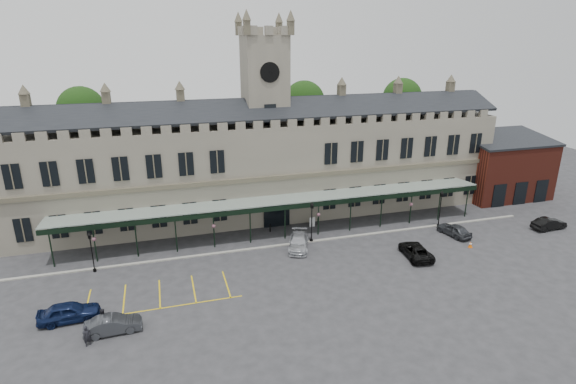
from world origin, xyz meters
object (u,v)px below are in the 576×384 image
object	(u,v)px
lamp_post_left	(91,249)
person_a	(87,336)
station_building	(266,165)
car_left_b	(113,325)
car_left_a	(69,312)
car_right_a	(454,230)
traffic_cone	(470,245)
lamp_post_right	(440,206)
lamp_post_mid	(312,219)
sign_board	(312,222)
car_right_b	(549,224)
person_b	(103,319)
car_taxi	(299,242)
clock_tower	(265,112)
car_van	(416,251)

from	to	relation	value
lamp_post_left	person_a	xyz separation A→B (m)	(0.81, -11.91, -1.66)
station_building	car_left_b	size ratio (longest dim) A/B	14.12
car_left_a	person_a	xyz separation A→B (m)	(1.80, -3.77, 0.02)
car_left_b	car_right_a	bearing A→B (deg)	-79.86
station_building	traffic_cone	xyz separation A→B (m)	(18.79, -16.62, -6.13)
station_building	lamp_post_right	world-z (taller)	station_building
lamp_post_left	car_right_a	world-z (taller)	lamp_post_left
lamp_post_mid	car_left_a	distance (m)	25.19
sign_board	person_a	xyz separation A→B (m)	(-23.29, -16.48, 0.23)
station_building	lamp_post_left	distance (m)	23.13
station_building	car_left_a	bearing A→B (deg)	-137.78
traffic_cone	car_right_a	xyz separation A→B (m)	(0.21, 3.25, 0.38)
station_building	car_right_a	world-z (taller)	station_building
car_left_a	car_right_b	distance (m)	52.16
lamp_post_left	car_right_a	bearing A→B (deg)	-3.61
car_left_a	person_b	size ratio (longest dim) A/B	2.69
lamp_post_left	person_b	distance (m)	10.30
traffic_cone	car_left_b	size ratio (longest dim) A/B	0.16
lamp_post_mid	car_right_b	xyz separation A→B (m)	(28.42, -4.56, -2.11)
car_right_a	person_b	size ratio (longest dim) A/B	2.41
car_taxi	lamp_post_mid	bearing A→B (deg)	51.37
station_building	car_right_b	bearing A→B (deg)	-25.78
lamp_post_right	car_right_a	xyz separation A→B (m)	(0.17, -2.80, -1.99)
car_right_b	clock_tower	bearing A→B (deg)	60.76
lamp_post_right	sign_board	distance (m)	15.48
person_b	car_taxi	bearing A→B (deg)	-158.53
lamp_post_mid	lamp_post_left	bearing A→B (deg)	-178.75
sign_board	person_a	world-z (taller)	person_a
clock_tower	car_taxi	size ratio (longest dim) A/B	4.91
station_building	sign_board	distance (m)	9.57
lamp_post_mid	lamp_post_right	world-z (taller)	lamp_post_mid
person_b	lamp_post_mid	bearing A→B (deg)	-158.05
car_left_b	car_van	world-z (taller)	car_left_b
lamp_post_right	traffic_cone	size ratio (longest dim) A/B	6.65
sign_board	car_left_a	bearing A→B (deg)	-154.31
lamp_post_left	traffic_cone	size ratio (longest dim) A/B	6.10
lamp_post_left	person_a	bearing A→B (deg)	-86.12
lamp_post_mid	car_right_a	bearing A→B (deg)	-10.21
sign_board	lamp_post_left	bearing A→B (deg)	-170.45
traffic_cone	station_building	bearing A→B (deg)	138.50
lamp_post_mid	car_right_b	bearing A→B (deg)	-9.12
person_a	station_building	bearing A→B (deg)	15.36
traffic_cone	lamp_post_mid	bearing A→B (deg)	159.04
lamp_post_mid	person_a	world-z (taller)	lamp_post_mid
car_taxi	car_van	size ratio (longest dim) A/B	1.02
station_building	person_a	distance (m)	30.35
lamp_post_mid	person_a	bearing A→B (deg)	-150.33
lamp_post_right	person_b	xyz separation A→B (m)	(-37.13, -10.36, -1.84)
car_taxi	person_b	xyz separation A→B (m)	(-19.02, -9.39, 0.14)
traffic_cone	car_taxi	world-z (taller)	car_taxi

